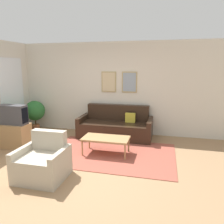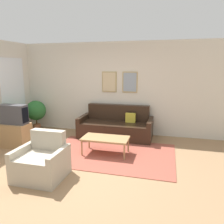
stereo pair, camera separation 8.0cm
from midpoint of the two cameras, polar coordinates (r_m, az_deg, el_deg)
ground_plane at (r=4.71m, az=-10.65°, el=-13.50°), size 16.00×16.00×0.00m
area_rug at (r=5.18m, az=0.02°, el=-10.79°), size 2.92×1.93×0.01m
wall_back at (r=6.64m, az=-1.77°, el=6.26°), size 8.00×0.09×2.70m
couch at (r=6.27m, az=1.44°, el=-3.83°), size 2.06×0.90×0.89m
coffee_table at (r=5.05m, az=-1.27°, el=-7.06°), size 1.06×0.55×0.40m
tv_stand at (r=6.04m, az=-23.68°, el=-5.54°), size 0.74×0.45×0.60m
tv at (r=5.91m, az=-24.09°, el=-0.55°), size 0.71×0.28×0.48m
armchair at (r=4.26m, az=-17.32°, el=-12.47°), size 0.84×0.76×0.82m
potted_plant_tall at (r=6.63m, az=-23.11°, el=-0.91°), size 0.57×0.57×0.97m
potted_plant_by_window at (r=7.24m, az=-18.97°, el=0.21°), size 0.61×0.61×0.95m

